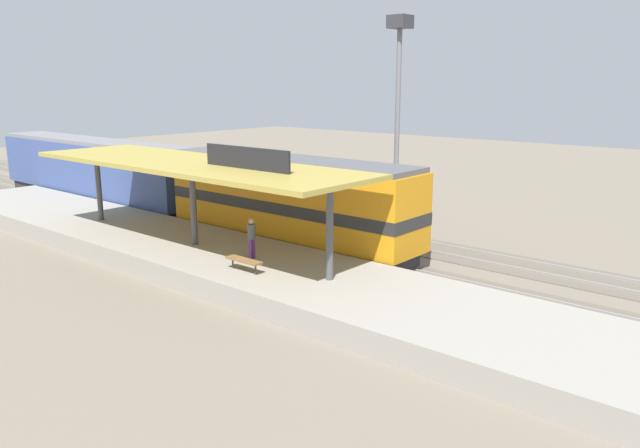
% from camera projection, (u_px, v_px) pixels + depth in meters
% --- Properties ---
extents(ground_plane, '(120.00, 120.00, 0.00)m').
position_uv_depth(ground_plane, '(293.00, 236.00, 33.40)').
color(ground_plane, '#706656').
extents(track_near, '(3.20, 110.00, 0.16)m').
position_uv_depth(track_near, '(267.00, 243.00, 31.90)').
color(track_near, '#5F5649').
rests_on(track_near, ground).
extents(track_far, '(3.20, 110.00, 0.16)m').
position_uv_depth(track_far, '(324.00, 227.00, 35.32)').
color(track_far, '#5F5649').
rests_on(track_far, ground).
extents(platform, '(6.00, 44.00, 0.90)m').
position_uv_depth(platform, '(196.00, 254.00, 28.39)').
color(platform, gray).
rests_on(platform, ground).
extents(station_canopy, '(5.20, 18.00, 4.70)m').
position_uv_depth(station_canopy, '(193.00, 166.00, 27.41)').
color(station_canopy, '#47474C').
rests_on(station_canopy, platform).
extents(platform_bench, '(0.44, 1.70, 0.50)m').
position_uv_depth(platform_bench, '(244.00, 261.00, 24.12)').
color(platform_bench, '#333338').
rests_on(platform_bench, platform).
extents(locomotive, '(2.93, 14.43, 4.44)m').
position_uv_depth(locomotive, '(289.00, 202.00, 30.36)').
color(locomotive, '#28282D').
rests_on(locomotive, track_near).
extents(passenger_carriage_single, '(2.90, 20.00, 4.24)m').
position_uv_depth(passenger_carriage_single, '(95.00, 170.00, 41.73)').
color(passenger_carriage_single, '#28282D').
rests_on(passenger_carriage_single, track_near).
extents(light_mast, '(1.10, 1.10, 11.70)m').
position_uv_depth(light_mast, '(399.00, 78.00, 34.10)').
color(light_mast, slate).
rests_on(light_mast, ground).
extents(person_waiting, '(0.34, 0.34, 1.71)m').
position_uv_depth(person_waiting, '(252.00, 236.00, 25.81)').
color(person_waiting, '#663375').
rests_on(person_waiting, platform).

